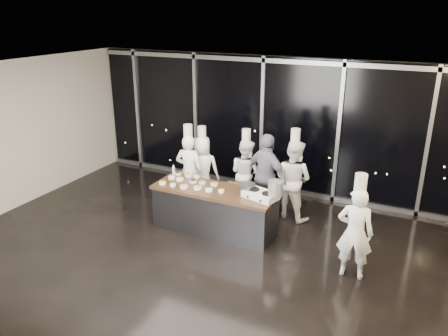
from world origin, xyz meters
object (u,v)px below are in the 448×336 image
(demo_counter, at_px, (215,210))
(stove, at_px, (261,195))
(chef_left, at_px, (202,168))
(chef_right, at_px, (293,179))
(chef_far_left, at_px, (189,170))
(chef_side, at_px, (355,232))
(frying_pan, at_px, (247,185))
(chef_center, at_px, (246,173))
(guest, at_px, (266,176))
(stock_pot, at_px, (276,188))

(demo_counter, bearing_deg, stove, 0.19)
(chef_left, relative_size, chef_right, 0.91)
(chef_far_left, height_order, chef_side, chef_far_left)
(frying_pan, distance_m, chef_far_left, 1.84)
(chef_center, bearing_deg, chef_far_left, 48.63)
(frying_pan, relative_size, chef_right, 0.30)
(chef_center, relative_size, guest, 0.98)
(chef_far_left, distance_m, chef_center, 1.25)
(frying_pan, bearing_deg, demo_counter, -157.54)
(guest, relative_size, chef_side, 1.00)
(frying_pan, relative_size, chef_far_left, 0.31)
(demo_counter, xyz_separation_m, chef_right, (1.19, 1.26, 0.41))
(chef_center, distance_m, chef_side, 3.21)
(demo_counter, distance_m, chef_left, 1.54)
(demo_counter, xyz_separation_m, chef_center, (0.07, 1.37, 0.33))
(stock_pot, bearing_deg, chef_left, 150.19)
(chef_left, xyz_separation_m, guest, (1.58, -0.13, 0.13))
(stove, distance_m, chef_center, 1.64)
(demo_counter, xyz_separation_m, stove, (0.96, 0.00, 0.51))
(stove, distance_m, chef_right, 1.28)
(chef_center, bearing_deg, chef_right, -164.29)
(chef_far_left, bearing_deg, stove, 149.07)
(chef_far_left, relative_size, chef_right, 0.97)
(frying_pan, height_order, chef_center, chef_center)
(guest, distance_m, chef_side, 2.54)
(chef_side, bearing_deg, chef_left, -27.07)
(stock_pot, bearing_deg, chef_center, 129.81)
(chef_right, bearing_deg, stock_pot, 108.45)
(frying_pan, height_order, stock_pot, stock_pot)
(frying_pan, bearing_deg, chef_far_left, 171.64)
(chef_right, bearing_deg, guest, 35.82)
(frying_pan, distance_m, stock_pot, 0.65)
(demo_counter, height_order, stock_pot, stock_pot)
(chef_right, distance_m, chef_side, 2.28)
(demo_counter, xyz_separation_m, chef_side, (2.75, -0.40, 0.36))
(chef_side, bearing_deg, chef_center, -37.10)
(stock_pot, relative_size, chef_far_left, 0.14)
(chef_far_left, height_order, guest, chef_far_left)
(stove, distance_m, stock_pot, 0.38)
(stove, bearing_deg, guest, 119.75)
(guest, distance_m, chef_right, 0.55)
(stove, xyz_separation_m, chef_left, (-1.87, 1.19, -0.18))
(chef_center, bearing_deg, demo_counter, 108.47)
(chef_center, bearing_deg, stove, 144.37)
(stove, relative_size, chef_far_left, 0.37)
(chef_far_left, relative_size, chef_left, 1.06)
(chef_far_left, height_order, chef_right, chef_right)
(demo_counter, xyz_separation_m, chef_far_left, (-1.04, 0.80, 0.40))
(stock_pot, relative_size, chef_side, 0.15)
(stock_pot, xyz_separation_m, chef_center, (-1.19, 1.43, -0.39))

